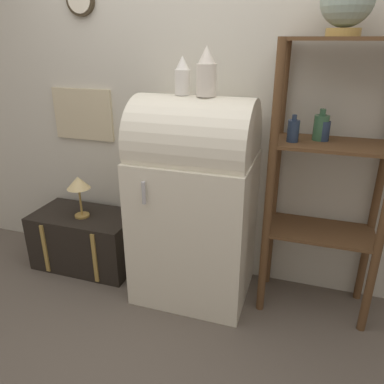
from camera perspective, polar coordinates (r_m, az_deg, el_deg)
The scene contains 9 objects.
ground_plane at distance 2.66m, azimuth -1.37°, elevation -17.43°, with size 12.00×12.00×0.00m, color #60564C.
wall_back at distance 2.61m, azimuth 2.54°, elevation 14.65°, with size 7.00×0.09×2.70m.
refrigerator at distance 2.48m, azimuth 0.36°, elevation -1.16°, with size 0.76×0.64×1.39m.
suitcase_trunk at distance 3.11m, azimuth -15.85°, elevation -6.96°, with size 0.79×0.45×0.44m.
shelf_unit at distance 2.37m, azimuth 19.97°, elevation 3.72°, with size 0.69×0.38×1.71m.
globe at distance 2.25m, azimuth 22.62°, elevation 25.29°, with size 0.27×0.27×0.31m.
vase_left at distance 2.31m, azimuth -1.45°, elevation 17.14°, with size 0.09×0.09×0.22m.
vase_center at distance 2.25m, azimuth 2.22°, elevation 17.66°, with size 0.12×0.12×0.28m.
desk_lamp at distance 2.88m, azimuth -16.92°, elevation 1.01°, with size 0.17×0.17×0.32m.
Camera 1 is at (0.69, -1.92, 1.70)m, focal length 35.00 mm.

